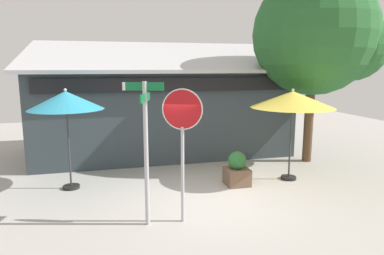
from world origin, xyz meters
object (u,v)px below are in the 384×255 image
patio_umbrella_teal_left (66,101)px  sidewalk_planter (237,170)px  stop_sign (182,129)px  street_sign_post (146,140)px  patio_umbrella_mustard_center (292,100)px  shade_tree (320,36)px

patio_umbrella_teal_left → sidewalk_planter: size_ratio=2.84×
stop_sign → street_sign_post: bearing=176.9°
stop_sign → patio_umbrella_mustard_center: bearing=28.4°
street_sign_post → patio_umbrella_mustard_center: size_ratio=1.12×
patio_umbrella_teal_left → shade_tree: bearing=5.8°
street_sign_post → stop_sign: 0.78m
street_sign_post → patio_umbrella_mustard_center: street_sign_post is taller
stop_sign → patio_umbrella_teal_left: (-2.48, 2.70, 0.37)m
shade_tree → stop_sign: bearing=-147.0°
stop_sign → shade_tree: 6.82m
street_sign_post → stop_sign: size_ratio=1.05×
patio_umbrella_mustard_center → sidewalk_planter: bearing=-177.1°
street_sign_post → shade_tree: size_ratio=0.47×
patio_umbrella_teal_left → patio_umbrella_mustard_center: patio_umbrella_teal_left is taller
shade_tree → sidewalk_planter: shade_tree is taller
patio_umbrella_mustard_center → sidewalk_planter: size_ratio=2.78×
street_sign_post → patio_umbrella_teal_left: bearing=123.0°
stop_sign → patio_umbrella_teal_left: bearing=132.5°
street_sign_post → stop_sign: bearing=-3.1°
patio_umbrella_mustard_center → stop_sign: bearing=-151.6°
patio_umbrella_teal_left → sidewalk_planter: (4.44, -0.83, -1.94)m
stop_sign → patio_umbrella_mustard_center: (3.62, 1.96, 0.32)m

